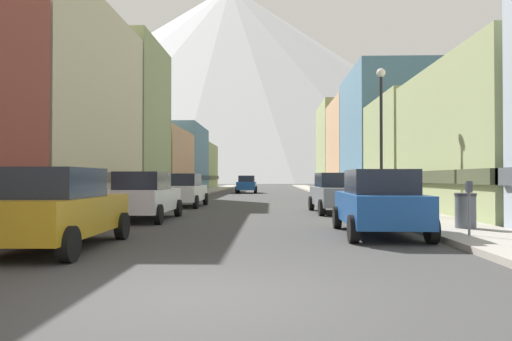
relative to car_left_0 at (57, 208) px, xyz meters
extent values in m
plane|color=#383838|center=(3.80, -4.04, -0.90)|extent=(400.00, 400.00, 0.00)
cube|color=gray|center=(-2.45, 30.96, -0.82)|extent=(2.50, 100.00, 0.15)
cube|color=gray|center=(10.05, 30.96, -0.82)|extent=(2.50, 100.00, 0.15)
cube|color=beige|center=(-8.35, 13.96, 4.38)|extent=(9.29, 12.67, 10.55)
cube|color=#595444|center=(-8.35, 13.96, 0.70)|extent=(9.59, 12.67, 0.50)
cube|color=#8C9966|center=(-8.44, 24.95, 4.95)|extent=(9.47, 8.52, 11.69)
cube|color=#3F442D|center=(-8.44, 24.95, 0.70)|extent=(9.77, 8.52, 0.50)
cube|color=tan|center=(-8.54, 35.48, 2.21)|extent=(9.67, 11.52, 6.21)
cube|color=brown|center=(-8.54, 35.48, 0.70)|extent=(9.97, 11.52, 0.50)
cube|color=slate|center=(-7.52, 47.25, 3.05)|extent=(7.65, 11.96, 7.89)
cube|color=#22333F|center=(-7.52, 47.25, 0.70)|extent=(7.95, 11.96, 0.50)
cube|color=#8C9966|center=(-6.73, 58.84, 2.34)|extent=(6.06, 10.99, 6.48)
cube|color=#3F442D|center=(-6.73, 58.84, 0.70)|extent=(6.36, 10.99, 0.50)
cube|color=#8C9966|center=(15.01, 19.62, 2.37)|extent=(7.42, 8.41, 6.55)
cube|color=#3F442D|center=(15.01, 19.62, 0.70)|extent=(7.72, 8.41, 0.50)
cube|color=slate|center=(15.57, 29.86, 4.33)|extent=(8.55, 11.08, 10.46)
cube|color=#22333F|center=(15.57, 29.86, 0.70)|extent=(8.85, 11.08, 0.50)
cube|color=tan|center=(15.13, 41.31, 4.05)|extent=(7.66, 11.31, 9.91)
cube|color=brown|center=(15.13, 41.31, 0.70)|extent=(7.96, 11.31, 0.50)
cube|color=#8C9966|center=(15.62, 53.33, 4.79)|extent=(8.63, 11.95, 11.38)
cube|color=#3F442D|center=(15.62, 53.33, 0.70)|extent=(8.93, 11.95, 0.50)
cube|color=#B28419|center=(0.00, 0.06, -0.16)|extent=(1.92, 4.43, 0.80)
cube|color=#1E232D|center=(0.00, -0.19, 0.56)|extent=(1.64, 2.23, 0.64)
cylinder|color=black|center=(-0.95, 1.69, -0.56)|extent=(0.23, 0.68, 0.68)
cylinder|color=black|center=(0.89, 1.73, -0.56)|extent=(0.23, 0.68, 0.68)
cylinder|color=black|center=(0.95, -1.57, -0.56)|extent=(0.23, 0.68, 0.68)
cube|color=silver|center=(0.00, 7.16, -0.16)|extent=(1.86, 4.41, 0.80)
cube|color=#1E232D|center=(0.00, 6.91, 0.56)|extent=(1.61, 2.21, 0.64)
cylinder|color=black|center=(-0.91, 8.82, -0.56)|extent=(0.22, 0.68, 0.68)
cylinder|color=black|center=(0.93, 8.81, -0.56)|extent=(0.22, 0.68, 0.68)
cylinder|color=black|center=(-0.93, 5.52, -0.56)|extent=(0.22, 0.68, 0.68)
cylinder|color=black|center=(0.91, 5.51, -0.56)|extent=(0.22, 0.68, 0.68)
cube|color=silver|center=(0.00, 15.13, -0.16)|extent=(1.89, 4.42, 0.80)
cube|color=#1E232D|center=(0.00, 14.88, 0.56)|extent=(1.62, 2.22, 0.64)
cylinder|color=black|center=(-0.90, 16.79, -0.56)|extent=(0.23, 0.68, 0.68)
cylinder|color=black|center=(0.94, 16.77, -0.56)|extent=(0.23, 0.68, 0.68)
cylinder|color=black|center=(-0.94, 13.49, -0.56)|extent=(0.23, 0.68, 0.68)
cylinder|color=black|center=(0.90, 13.47, -0.56)|extent=(0.23, 0.68, 0.68)
cube|color=#19478C|center=(7.60, 2.83, -0.16)|extent=(1.94, 4.44, 0.80)
cube|color=#1E232D|center=(7.59, 2.58, 0.56)|extent=(1.65, 2.24, 0.64)
cylinder|color=black|center=(6.72, 4.50, -0.56)|extent=(0.24, 0.68, 0.68)
cylinder|color=black|center=(8.56, 4.46, -0.56)|extent=(0.24, 0.68, 0.68)
cylinder|color=black|center=(6.64, 1.20, -0.56)|extent=(0.24, 0.68, 0.68)
cylinder|color=black|center=(8.48, 1.16, -0.56)|extent=(0.24, 0.68, 0.68)
cube|color=slate|center=(7.60, 10.93, -0.16)|extent=(2.02, 4.47, 0.80)
cube|color=#1E232D|center=(7.59, 11.18, 0.56)|extent=(1.69, 2.26, 0.64)
cylinder|color=black|center=(8.59, 9.32, -0.56)|extent=(0.25, 0.69, 0.68)
cylinder|color=black|center=(6.75, 9.24, -0.56)|extent=(0.25, 0.69, 0.68)
cylinder|color=black|center=(8.45, 12.61, -0.56)|extent=(0.25, 0.69, 0.68)
cylinder|color=black|center=(6.61, 12.54, -0.56)|extent=(0.25, 0.69, 0.68)
cube|color=#19478C|center=(2.20, 38.08, -0.16)|extent=(1.84, 4.40, 0.80)
cube|color=#1E232D|center=(2.20, 38.33, 0.56)|extent=(1.60, 2.20, 0.64)
cylinder|color=black|center=(3.12, 36.43, -0.56)|extent=(0.22, 0.68, 0.68)
cylinder|color=black|center=(1.28, 36.43, -0.56)|extent=(0.22, 0.68, 0.68)
cylinder|color=black|center=(3.12, 39.73, -0.56)|extent=(0.22, 0.68, 0.68)
cylinder|color=black|center=(1.28, 39.73, -0.56)|extent=(0.22, 0.68, 0.68)
cylinder|color=#595960|center=(9.55, 1.61, -0.22)|extent=(0.06, 0.06, 1.05)
cube|color=#33383F|center=(9.55, 1.61, 0.44)|extent=(0.14, 0.10, 0.28)
cylinder|color=#4C5156|center=(10.15, 3.31, -0.30)|extent=(0.56, 0.56, 0.90)
cylinder|color=#2D2D33|center=(10.15, 3.31, 0.19)|extent=(0.59, 0.59, 0.08)
cylinder|color=navy|center=(-2.45, 14.74, -0.02)|extent=(0.36, 0.36, 1.46)
sphere|color=tan|center=(-2.45, 14.74, 0.82)|extent=(0.23, 0.23, 0.23)
cylinder|color=navy|center=(10.05, 13.00, -0.08)|extent=(0.36, 0.36, 1.34)
sphere|color=tan|center=(10.05, 13.00, 0.70)|extent=(0.21, 0.21, 0.21)
cylinder|color=maroon|center=(-2.45, 17.14, -0.04)|extent=(0.36, 0.36, 1.42)
sphere|color=tan|center=(-2.45, 17.14, 0.79)|extent=(0.23, 0.23, 0.23)
cylinder|color=black|center=(9.15, 9.09, 2.00)|extent=(0.12, 0.12, 5.50)
sphere|color=white|center=(9.15, 9.09, 4.93)|extent=(0.36, 0.36, 0.36)
cone|color=silver|center=(-18.39, 255.96, 54.34)|extent=(298.82, 298.82, 110.47)
camera|label=1|loc=(4.67, -10.17, 0.67)|focal=33.15mm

